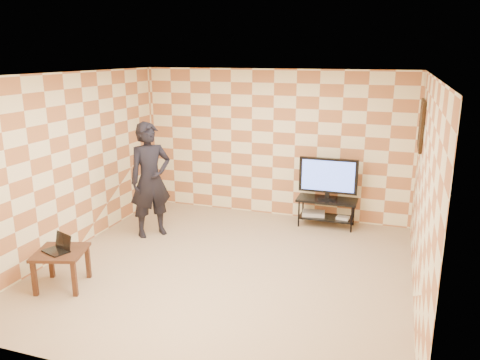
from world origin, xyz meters
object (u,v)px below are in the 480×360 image
(tv_stand, at_px, (327,206))
(side_table, at_px, (61,257))
(tv, at_px, (328,177))
(person, at_px, (150,180))

(tv_stand, xyz_separation_m, side_table, (-2.93, -3.34, 0.05))
(tv, xyz_separation_m, side_table, (-2.93, -3.34, -0.49))
(side_table, bearing_deg, tv, 48.74)
(tv, bearing_deg, tv_stand, 89.72)
(person, bearing_deg, tv, -22.00)
(tv_stand, bearing_deg, tv, -90.28)
(side_table, bearing_deg, tv_stand, 48.77)
(tv, distance_m, side_table, 4.47)
(side_table, xyz_separation_m, person, (0.22, 2.01, 0.54))
(tv, relative_size, person, 0.53)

